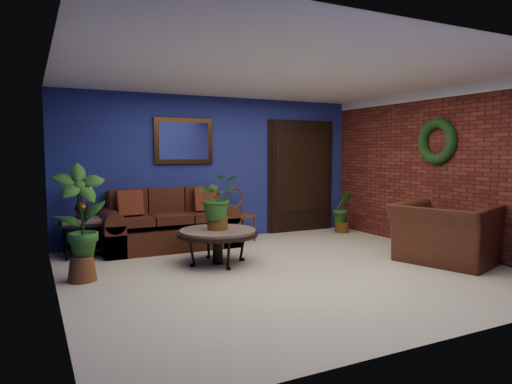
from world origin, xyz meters
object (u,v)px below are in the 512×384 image
sofa (168,228)px  table_lamp (81,193)px  coffee_table (218,234)px  end_table (82,228)px  side_chair (238,211)px  armchair (446,233)px

sofa → table_lamp: table_lamp is taller
coffee_table → end_table: bearing=140.5°
table_lamp → side_chair: 2.59m
armchair → end_table: bearing=40.8°
table_lamp → side_chair: (2.55, 0.07, -0.42)m
table_lamp → armchair: 5.23m
side_chair → sofa: bearing=169.0°
coffee_table → end_table: end_table is taller
side_chair → armchair: bearing=-68.2°
sofa → end_table: (-1.30, -0.03, 0.11)m
sofa → armchair: 4.16m
sofa → side_chair: 1.27m
coffee_table → armchair: bearing=-25.6°
end_table → table_lamp: (-0.00, 0.00, 0.51)m
table_lamp → armchair: bearing=-31.2°
sofa → table_lamp: bearing=-178.7°
coffee_table → side_chair: 1.69m
end_table → table_lamp: table_lamp is taller
sofa → end_table: sofa is taller
sofa → side_chair: size_ratio=2.28×
end_table → side_chair: size_ratio=0.66×
side_chair → end_table: bearing=168.8°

